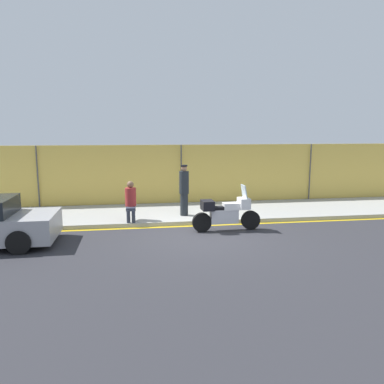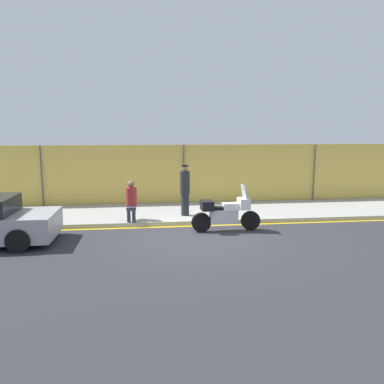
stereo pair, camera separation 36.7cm
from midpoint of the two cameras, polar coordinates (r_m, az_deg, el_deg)
The scene contains 7 objects.
ground_plane at distance 11.32m, azimuth 0.34°, elevation -6.72°, with size 120.00×120.00×0.00m, color #2D2D33.
sidewalk at distance 14.15m, azimuth -1.54°, elevation -3.16°, with size 42.25×3.32×0.14m.
curb_paint_stripe at distance 12.48m, azimuth -0.54°, elevation -5.18°, with size 42.25×0.18×0.01m.
storefront_fence at distance 15.67m, azimuth -2.36°, elevation 2.54°, with size 40.14×0.17×2.56m.
motorcycle at distance 11.81m, azimuth 4.31°, elevation -3.15°, with size 2.21×0.55×1.45m.
officer_standing at distance 13.23m, azimuth -2.01°, elevation 0.37°, with size 0.34×0.34×1.80m.
person_seated_on_curb at distance 12.73m, azimuth -10.15°, elevation -1.04°, with size 0.37×0.68×1.32m.
Camera 1 is at (-1.89, -10.72, 3.14)m, focal length 35.00 mm.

